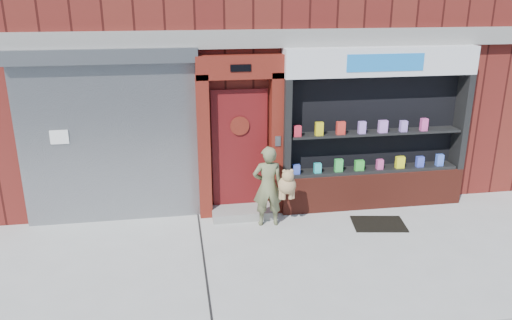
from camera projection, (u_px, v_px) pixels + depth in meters
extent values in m
plane|color=#9E9E99|center=(306.00, 259.00, 7.67)|extent=(80.00, 80.00, 0.00)
cube|color=gray|center=(283.00, 39.00, 8.46)|extent=(12.00, 0.16, 0.30)
cube|color=gray|center=(110.00, 145.00, 8.57)|extent=(3.00, 0.10, 2.80)
cube|color=slate|center=(101.00, 56.00, 8.03)|extent=(3.10, 0.30, 0.24)
cube|color=white|center=(59.00, 137.00, 8.32)|extent=(0.30, 0.01, 0.24)
cube|color=#5D170F|center=(204.00, 148.00, 8.78)|extent=(0.22, 0.28, 2.60)
cube|color=#5D170F|center=(276.00, 144.00, 8.98)|extent=(0.22, 0.28, 2.60)
cube|color=#5D170F|center=(240.00, 67.00, 8.43)|extent=(1.50, 0.28, 0.40)
cube|color=black|center=(241.00, 68.00, 8.29)|extent=(0.35, 0.01, 0.12)
cube|color=#571011|center=(240.00, 149.00, 9.01)|extent=(1.00, 0.06, 2.20)
cylinder|color=black|center=(240.00, 126.00, 8.83)|extent=(0.28, 0.02, 0.28)
cylinder|color=#5D170F|center=(240.00, 126.00, 8.82)|extent=(0.34, 0.02, 0.34)
cube|color=gray|center=(242.00, 212.00, 9.12)|extent=(1.10, 0.55, 0.15)
cube|color=slate|center=(278.00, 141.00, 8.81)|extent=(0.10, 0.02, 0.18)
cube|color=maroon|center=(371.00, 188.00, 9.51)|extent=(3.50, 0.40, 0.70)
cube|color=black|center=(286.00, 128.00, 8.85)|extent=(0.12, 0.40, 1.80)
cube|color=black|center=(461.00, 121.00, 9.38)|extent=(0.12, 0.40, 1.80)
cube|color=black|center=(372.00, 122.00, 9.29)|extent=(3.30, 0.03, 1.80)
cube|color=black|center=(372.00, 169.00, 9.39)|extent=(3.20, 0.36, 0.06)
cube|color=black|center=(375.00, 132.00, 9.16)|extent=(3.20, 0.36, 0.04)
cube|color=white|center=(381.00, 61.00, 8.75)|extent=(3.50, 0.40, 0.50)
cube|color=blue|center=(386.00, 63.00, 8.56)|extent=(1.40, 0.01, 0.30)
cube|color=blue|center=(296.00, 169.00, 9.05)|extent=(0.13, 0.09, 0.17)
cube|color=#26BDC1|center=(318.00, 168.00, 9.11)|extent=(0.13, 0.09, 0.18)
cube|color=green|center=(339.00, 165.00, 9.16)|extent=(0.14, 0.09, 0.23)
cube|color=green|center=(359.00, 165.00, 9.23)|extent=(0.17, 0.09, 0.19)
cube|color=#D3468C|center=(380.00, 164.00, 9.29)|extent=(0.12, 0.09, 0.19)
cube|color=#FEFB1A|center=(400.00, 162.00, 9.35)|extent=(0.16, 0.09, 0.22)
cube|color=blue|center=(420.00, 162.00, 9.41)|extent=(0.14, 0.09, 0.20)
cube|color=#446AE9|center=(440.00, 160.00, 9.47)|extent=(0.13, 0.09, 0.22)
cube|color=red|center=(297.00, 131.00, 8.82)|extent=(0.13, 0.09, 0.19)
cube|color=yellow|center=(319.00, 129.00, 8.87)|extent=(0.14, 0.09, 0.24)
cube|color=red|center=(341.00, 128.00, 8.93)|extent=(0.15, 0.09, 0.23)
cube|color=#B082EB|center=(362.00, 127.00, 9.00)|extent=(0.13, 0.09, 0.22)
cube|color=#CA84EE|center=(383.00, 126.00, 9.06)|extent=(0.16, 0.09, 0.22)
cube|color=#A87FE6|center=(403.00, 126.00, 9.13)|extent=(0.12, 0.09, 0.20)
cube|color=#E44C9F|center=(424.00, 125.00, 9.18)|extent=(0.12, 0.09, 0.23)
imported|color=#676C47|center=(268.00, 186.00, 8.60)|extent=(0.54, 0.37, 1.44)
sphere|color=#9F7A4F|center=(287.00, 185.00, 8.47)|extent=(0.31, 0.31, 0.31)
sphere|color=#9F7A4F|center=(288.00, 176.00, 8.37)|extent=(0.21, 0.21, 0.21)
sphere|color=#9F7A4F|center=(284.00, 171.00, 8.33)|extent=(0.07, 0.07, 0.07)
sphere|color=#9F7A4F|center=(292.00, 171.00, 8.35)|extent=(0.07, 0.07, 0.07)
cylinder|color=#9F7A4F|center=(281.00, 194.00, 8.51)|extent=(0.07, 0.07, 0.19)
cylinder|color=#9F7A4F|center=(293.00, 193.00, 8.54)|extent=(0.07, 0.07, 0.19)
cylinder|color=#9F7A4F|center=(284.00, 194.00, 8.49)|extent=(0.07, 0.07, 0.19)
cylinder|color=#9F7A4F|center=(291.00, 194.00, 8.51)|extent=(0.07, 0.07, 0.19)
cube|color=black|center=(379.00, 224.00, 8.81)|extent=(1.00, 0.77, 0.02)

